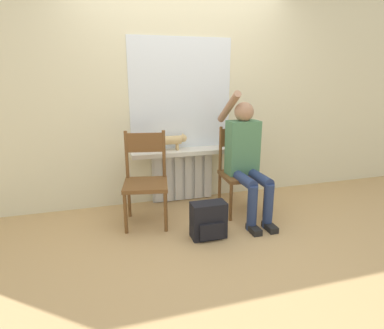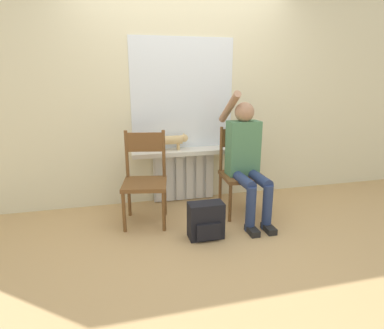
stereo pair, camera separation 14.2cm
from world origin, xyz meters
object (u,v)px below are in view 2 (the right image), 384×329
chair_left (145,178)px  backpack (206,221)px  cat (172,140)px  chair_right (241,171)px  person (246,155)px

chair_left → backpack: (0.51, -0.52, -0.31)m
chair_left → cat: 0.65m
chair_left → backpack: size_ratio=2.71×
chair_left → chair_right: size_ratio=1.00×
chair_right → cat: (-0.71, 0.43, 0.30)m
chair_left → person: bearing=4.3°
chair_right → chair_left: bearing=-176.5°
chair_left → cat: (0.37, 0.43, 0.30)m
person → chair_left: bearing=173.5°
chair_left → person: (1.07, -0.12, 0.21)m
backpack → chair_left: bearing=134.9°
person → cat: (-0.71, 0.56, 0.09)m
person → cat: person is taller
chair_right → backpack: size_ratio=2.71×
cat → backpack: size_ratio=1.46×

